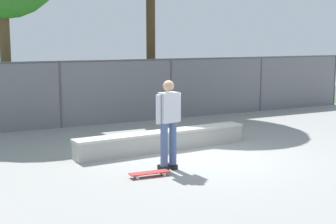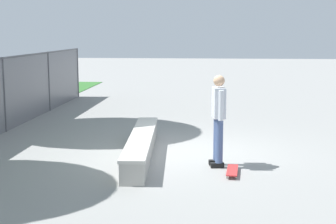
{
  "view_description": "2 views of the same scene",
  "coord_description": "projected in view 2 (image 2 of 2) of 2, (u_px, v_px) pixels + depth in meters",
  "views": [
    {
      "loc": [
        -5.57,
        -9.1,
        2.63
      ],
      "look_at": [
        -0.29,
        1.08,
        0.89
      ],
      "focal_mm": 51.69,
      "sensor_mm": 36.0,
      "label": 1
    },
    {
      "loc": [
        -10.99,
        -0.52,
        2.65
      ],
      "look_at": [
        -0.5,
        0.39,
        0.97
      ],
      "focal_mm": 53.93,
      "sensor_mm": 36.0,
      "label": 2
    }
  ],
  "objects": [
    {
      "name": "ground_plane",
      "position": [
        187.0,
        152.0,
        11.27
      ],
      "size": [
        80.0,
        80.0,
        0.0
      ],
      "primitive_type": "plane",
      "color": "gray"
    },
    {
      "name": "concrete_ledge",
      "position": [
        142.0,
        145.0,
        10.86
      ],
      "size": [
        4.47,
        0.75,
        0.46
      ],
      "color": "#A8A59E",
      "rests_on": "ground"
    },
    {
      "name": "skateboard",
      "position": [
        232.0,
        170.0,
        9.48
      ],
      "size": [
        0.81,
        0.26,
        0.09
      ],
      "color": "red",
      "rests_on": "ground"
    },
    {
      "name": "skateboarder",
      "position": [
        218.0,
        116.0,
        9.89
      ],
      "size": [
        0.59,
        0.33,
        1.82
      ],
      "color": "black",
      "rests_on": "ground"
    }
  ]
}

